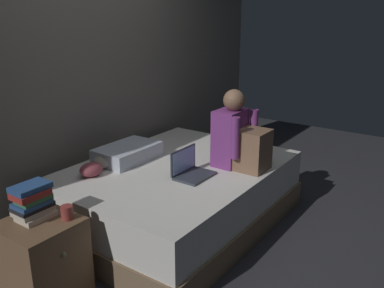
% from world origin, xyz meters
% --- Properties ---
extents(ground_plane, '(8.00, 8.00, 0.00)m').
position_xyz_m(ground_plane, '(0.00, 0.00, 0.00)').
color(ground_plane, '#2D2D33').
extents(wall_back, '(5.60, 0.10, 2.70)m').
position_xyz_m(wall_back, '(0.00, 1.20, 1.35)').
color(wall_back, slate).
rests_on(wall_back, ground_plane).
extents(bed, '(2.00, 1.50, 0.53)m').
position_xyz_m(bed, '(0.20, 0.30, 0.26)').
color(bed, '#7A6047').
rests_on(bed, ground_plane).
extents(nightstand, '(0.44, 0.46, 0.55)m').
position_xyz_m(nightstand, '(-1.10, 0.39, 0.27)').
color(nightstand, brown).
rests_on(nightstand, ground_plane).
extents(person_sitting, '(0.39, 0.44, 0.66)m').
position_xyz_m(person_sitting, '(0.50, -0.13, 0.78)').
color(person_sitting, '#75337A').
rests_on(person_sitting, bed).
extents(laptop, '(0.32, 0.23, 0.22)m').
position_xyz_m(laptop, '(0.09, 0.08, 0.58)').
color(laptop, '#333842').
rests_on(laptop, bed).
extents(pillow, '(0.56, 0.36, 0.13)m').
position_xyz_m(pillow, '(0.07, 0.75, 0.59)').
color(pillow, silver).
rests_on(pillow, bed).
extents(book_stack, '(0.24, 0.18, 0.24)m').
position_xyz_m(book_stack, '(-1.09, 0.44, 0.66)').
color(book_stack, beige).
rests_on(book_stack, nightstand).
extents(mug, '(0.08, 0.08, 0.09)m').
position_xyz_m(mug, '(-0.97, 0.27, 0.59)').
color(mug, '#933833').
rests_on(mug, nightstand).
extents(clothes_pile, '(0.38, 0.22, 0.11)m').
position_xyz_m(clothes_pile, '(-0.28, 0.75, 0.58)').
color(clothes_pile, gray).
rests_on(clothes_pile, bed).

